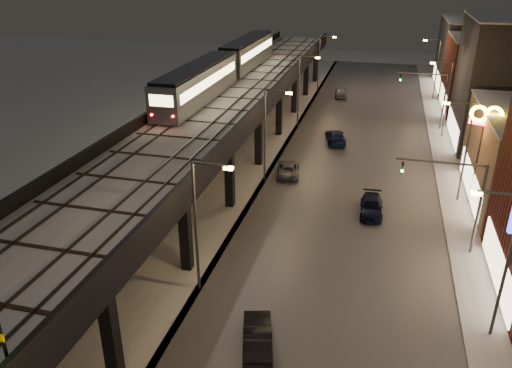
# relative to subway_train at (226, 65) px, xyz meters

# --- Properties ---
(road_surface) EXTENTS (17.00, 120.00, 0.06)m
(road_surface) POSITION_rel_subway_train_xyz_m (16.00, -8.91, -8.34)
(road_surface) COLOR #46474D
(road_surface) RESTS_ON ground
(sidewalk_right) EXTENTS (4.00, 120.00, 0.14)m
(sidewalk_right) POSITION_rel_subway_train_xyz_m (26.00, -8.91, -8.30)
(sidewalk_right) COLOR #9FA1A8
(sidewalk_right) RESTS_ON ground
(under_viaduct_pavement) EXTENTS (11.00, 120.00, 0.06)m
(under_viaduct_pavement) POSITION_rel_subway_train_xyz_m (2.50, -8.91, -8.34)
(under_viaduct_pavement) COLOR #9FA1A8
(under_viaduct_pavement) RESTS_ON ground
(elevated_viaduct) EXTENTS (9.00, 100.00, 6.30)m
(elevated_viaduct) POSITION_rel_subway_train_xyz_m (2.50, -12.06, -2.75)
(elevated_viaduct) COLOR black
(elevated_viaduct) RESTS_ON ground
(viaduct_trackbed) EXTENTS (8.40, 100.00, 0.32)m
(viaduct_trackbed) POSITION_rel_subway_train_xyz_m (2.49, -11.93, -1.98)
(viaduct_trackbed) COLOR #B2B7C1
(viaduct_trackbed) RESTS_ON elevated_viaduct
(viaduct_parapet_streetside) EXTENTS (0.30, 100.00, 1.10)m
(viaduct_parapet_streetside) POSITION_rel_subway_train_xyz_m (6.85, -11.91, -1.52)
(viaduct_parapet_streetside) COLOR black
(viaduct_parapet_streetside) RESTS_ON elevated_viaduct
(viaduct_parapet_far) EXTENTS (0.30, 100.00, 1.10)m
(viaduct_parapet_far) POSITION_rel_subway_train_xyz_m (-1.85, -11.91, -1.52)
(viaduct_parapet_far) COLOR black
(viaduct_parapet_far) RESTS_ON elevated_viaduct
(building_e) EXTENTS (12.20, 12.20, 10.16)m
(building_e) POSITION_rel_subway_train_xyz_m (32.49, 18.09, -3.29)
(building_e) COLOR #501D16
(building_e) RESTS_ON ground
(building_f) EXTENTS (12.20, 16.20, 11.16)m
(building_f) POSITION_rel_subway_train_xyz_m (32.49, 32.09, -2.79)
(building_f) COLOR #2D2E31
(building_f) RESTS_ON ground
(streetlight_left_1) EXTENTS (2.57, 0.28, 9.00)m
(streetlight_left_1) POSITION_rel_subway_train_xyz_m (8.07, -30.91, -3.13)
(streetlight_left_1) COLOR #38383A
(streetlight_left_1) RESTS_ON ground
(streetlight_right_1) EXTENTS (2.56, 0.28, 9.00)m
(streetlight_right_1) POSITION_rel_subway_train_xyz_m (25.23, -30.91, -3.13)
(streetlight_right_1) COLOR #38383A
(streetlight_right_1) RESTS_ON ground
(streetlight_left_2) EXTENTS (2.57, 0.28, 9.00)m
(streetlight_left_2) POSITION_rel_subway_train_xyz_m (8.07, -12.91, -3.13)
(streetlight_left_2) COLOR #38383A
(streetlight_left_2) RESTS_ON ground
(streetlight_right_2) EXTENTS (2.56, 0.28, 9.00)m
(streetlight_right_2) POSITION_rel_subway_train_xyz_m (25.23, -12.91, -3.13)
(streetlight_right_2) COLOR #38383A
(streetlight_right_2) RESTS_ON ground
(streetlight_left_3) EXTENTS (2.57, 0.28, 9.00)m
(streetlight_left_3) POSITION_rel_subway_train_xyz_m (8.07, 5.09, -3.13)
(streetlight_left_3) COLOR #38383A
(streetlight_left_3) RESTS_ON ground
(streetlight_right_3) EXTENTS (2.56, 0.28, 9.00)m
(streetlight_right_3) POSITION_rel_subway_train_xyz_m (25.23, 5.09, -3.13)
(streetlight_right_3) COLOR #38383A
(streetlight_right_3) RESTS_ON ground
(streetlight_left_4) EXTENTS (2.57, 0.28, 9.00)m
(streetlight_left_4) POSITION_rel_subway_train_xyz_m (8.07, 23.09, -3.13)
(streetlight_left_4) COLOR #38383A
(streetlight_left_4) RESTS_ON ground
(streetlight_right_4) EXTENTS (2.56, 0.28, 9.00)m
(streetlight_right_4) POSITION_rel_subway_train_xyz_m (25.23, 23.09, -3.13)
(streetlight_right_4) COLOR #38383A
(streetlight_right_4) RESTS_ON ground
(traffic_light_rig_a) EXTENTS (6.10, 0.34, 7.00)m
(traffic_light_rig_a) POSITION_rel_subway_train_xyz_m (24.34, -21.91, -3.87)
(traffic_light_rig_a) COLOR #38383A
(traffic_light_rig_a) RESTS_ON ground
(traffic_light_rig_b) EXTENTS (6.10, 0.34, 7.00)m
(traffic_light_rig_b) POSITION_rel_subway_train_xyz_m (24.34, 8.09, -3.87)
(traffic_light_rig_b) COLOR #38383A
(traffic_light_rig_b) RESTS_ON ground
(subway_train) EXTENTS (2.95, 36.31, 3.52)m
(subway_train) POSITION_rel_subway_train_xyz_m (0.00, 0.00, 0.00)
(subway_train) COLOR gray
(subway_train) RESTS_ON viaduct_trackbed
(car_near_white) EXTENTS (2.67, 4.74, 1.48)m
(car_near_white) POSITION_rel_subway_train_xyz_m (12.84, -35.22, -7.63)
(car_near_white) COLOR black
(car_near_white) RESTS_ON ground
(car_mid_silver) EXTENTS (2.78, 4.79, 1.25)m
(car_mid_silver) POSITION_rel_subway_train_xyz_m (9.74, -10.92, -7.74)
(car_mid_silver) COLOR #595C66
(car_mid_silver) RESTS_ON ground
(car_mid_dark) EXTENTS (3.13, 5.39, 1.47)m
(car_mid_dark) POSITION_rel_subway_train_xyz_m (13.27, -0.25, -7.64)
(car_mid_dark) COLOR #0D1438
(car_mid_dark) RESTS_ON ground
(car_far_white) EXTENTS (2.25, 4.59, 1.51)m
(car_far_white) POSITION_rel_subway_train_xyz_m (11.69, 21.41, -7.62)
(car_far_white) COLOR gray
(car_far_white) RESTS_ON ground
(car_onc_white) EXTENTS (2.00, 4.59, 1.31)m
(car_onc_white) POSITION_rel_subway_train_xyz_m (18.17, -17.40, -7.71)
(car_onc_white) COLOR black
(car_onc_white) RESTS_ON ground
(sign_mcdonalds) EXTENTS (2.62, 0.70, 8.84)m
(sign_mcdonalds) POSITION_rel_subway_train_xyz_m (26.50, -13.10, -1.35)
(sign_mcdonalds) COLOR #38383A
(sign_mcdonalds) RESTS_ON ground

